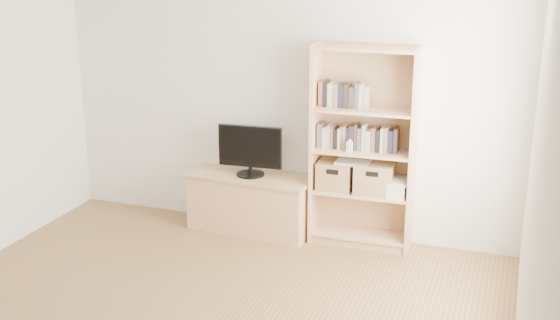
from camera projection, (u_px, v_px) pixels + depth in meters
The scene contains 12 objects.
back_wall at pixel (284, 98), 6.63m from camera, with size 4.50×0.02×2.60m, color white.
right_wall at pixel (532, 223), 3.66m from camera, with size 0.02×5.00×2.60m, color white.
tv_stand at pixel (251, 204), 6.81m from camera, with size 1.19×0.44×0.54m, color tan.
bookshelf at pixel (363, 148), 6.33m from camera, with size 0.93×0.33×1.86m, color tan.
television at pixel (250, 151), 6.65m from camera, with size 0.62×0.05×0.49m, color black.
books_row_mid at pixel (364, 138), 6.32m from camera, with size 0.81×0.16×0.22m, color #544E49.
books_row_upper at pixel (342, 96), 6.27m from camera, with size 0.39×0.14×0.21m, color #544E49.
baby_monitor at pixel (349, 147), 6.25m from camera, with size 0.05×0.03×0.10m, color white.
basket_left at pixel (335, 175), 6.48m from camera, with size 0.32×0.26×0.26m, color #9A7E45.
basket_right at pixel (374, 178), 6.37m from camera, with size 0.34×0.28×0.28m, color #9A7E45.
laptop at pixel (353, 162), 6.38m from camera, with size 0.30×0.21×0.02m, color white.
magazine_stack at pixel (396, 188), 6.33m from camera, with size 0.19×0.28×0.13m, color beige.
Camera 1 is at (2.15, -3.64, 2.69)m, focal length 45.00 mm.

